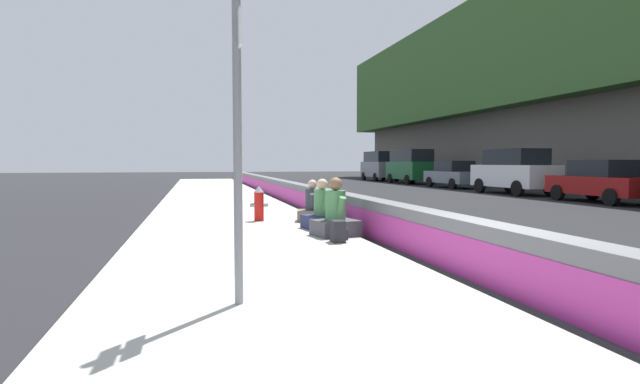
{
  "coord_description": "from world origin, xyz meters",
  "views": [
    {
      "loc": [
        -5.61,
        3.59,
        1.61
      ],
      "look_at": [
        7.22,
        0.38,
        0.83
      ],
      "focal_mm": 28.1,
      "sensor_mm": 36.0,
      "label": 1
    }
  ],
  "objects_px": {
    "parked_car_fourth": "(514,171)",
    "parked_car_farther": "(380,165)",
    "backpack": "(338,232)",
    "parked_car_far": "(410,166)",
    "fire_hydrant": "(259,203)",
    "seated_person_foreground": "(336,217)",
    "seated_person_middle": "(322,213)",
    "seated_person_rear": "(312,208)",
    "route_sign_post": "(238,103)",
    "parked_car_midline": "(453,174)",
    "parked_car_third": "(602,181)"
  },
  "relations": [
    {
      "from": "parked_car_fourth",
      "to": "parked_car_farther",
      "type": "xyz_separation_m",
      "value": [
        19.25,
        -0.12,
        0.17
      ]
    },
    {
      "from": "backpack",
      "to": "parked_car_far",
      "type": "height_order",
      "value": "parked_car_far"
    },
    {
      "from": "backpack",
      "to": "fire_hydrant",
      "type": "bearing_deg",
      "value": 14.96
    },
    {
      "from": "parked_car_far",
      "to": "seated_person_foreground",
      "type": "bearing_deg",
      "value": 152.78
    },
    {
      "from": "seated_person_middle",
      "to": "parked_car_far",
      "type": "relative_size",
      "value": 0.22
    },
    {
      "from": "fire_hydrant",
      "to": "seated_person_middle",
      "type": "bearing_deg",
      "value": -146.57
    },
    {
      "from": "seated_person_foreground",
      "to": "seated_person_rear",
      "type": "height_order",
      "value": "seated_person_foreground"
    },
    {
      "from": "backpack",
      "to": "seated_person_middle",
      "type": "bearing_deg",
      "value": -5.59
    },
    {
      "from": "parked_car_fourth",
      "to": "fire_hydrant",
      "type": "bearing_deg",
      "value": 124.22
    },
    {
      "from": "route_sign_post",
      "to": "parked_car_midline",
      "type": "bearing_deg",
      "value": -33.37
    },
    {
      "from": "fire_hydrant",
      "to": "seated_person_rear",
      "type": "distance_m",
      "value": 1.36
    },
    {
      "from": "parked_car_third",
      "to": "parked_car_farther",
      "type": "relative_size",
      "value": 0.88
    },
    {
      "from": "parked_car_far",
      "to": "parked_car_farther",
      "type": "distance_m",
      "value": 6.42
    },
    {
      "from": "fire_hydrant",
      "to": "parked_car_far",
      "type": "bearing_deg",
      "value": -32.39
    },
    {
      "from": "parked_car_third",
      "to": "parked_car_farther",
      "type": "xyz_separation_m",
      "value": [
        24.79,
        -0.02,
        0.49
      ]
    },
    {
      "from": "seated_person_middle",
      "to": "parked_car_third",
      "type": "xyz_separation_m",
      "value": [
        5.85,
        -13.0,
        0.38
      ]
    },
    {
      "from": "parked_car_far",
      "to": "seated_person_rear",
      "type": "bearing_deg",
      "value": 150.46
    },
    {
      "from": "parked_car_far",
      "to": "parked_car_farther",
      "type": "bearing_deg",
      "value": 0.03
    },
    {
      "from": "seated_person_rear",
      "to": "backpack",
      "type": "xyz_separation_m",
      "value": [
        -3.34,
        0.29,
        -0.13
      ]
    },
    {
      "from": "seated_person_rear",
      "to": "backpack",
      "type": "bearing_deg",
      "value": 175.02
    },
    {
      "from": "seated_person_rear",
      "to": "parked_car_midline",
      "type": "relative_size",
      "value": 0.23
    },
    {
      "from": "route_sign_post",
      "to": "seated_person_foreground",
      "type": "distance_m",
      "value": 5.26
    },
    {
      "from": "parked_car_farther",
      "to": "route_sign_post",
      "type": "bearing_deg",
      "value": 157.05
    },
    {
      "from": "fire_hydrant",
      "to": "seated_person_foreground",
      "type": "bearing_deg",
      "value": -158.32
    },
    {
      "from": "backpack",
      "to": "parked_car_third",
      "type": "distance_m",
      "value": 15.33
    },
    {
      "from": "route_sign_post",
      "to": "parked_car_farther",
      "type": "bearing_deg",
      "value": -22.95
    },
    {
      "from": "seated_person_rear",
      "to": "seated_person_foreground",
      "type": "bearing_deg",
      "value": 177.32
    },
    {
      "from": "fire_hydrant",
      "to": "parked_car_midline",
      "type": "bearing_deg",
      "value": -41.78
    },
    {
      "from": "fire_hydrant",
      "to": "backpack",
      "type": "bearing_deg",
      "value": -165.04
    },
    {
      "from": "route_sign_post",
      "to": "seated_person_rear",
      "type": "height_order",
      "value": "route_sign_post"
    },
    {
      "from": "seated_person_rear",
      "to": "parked_car_far",
      "type": "relative_size",
      "value": 0.2
    },
    {
      "from": "fire_hydrant",
      "to": "seated_person_middle",
      "type": "xyz_separation_m",
      "value": [
        -1.8,
        -1.19,
        -0.1
      ]
    },
    {
      "from": "seated_person_middle",
      "to": "seated_person_rear",
      "type": "height_order",
      "value": "seated_person_middle"
    },
    {
      "from": "seated_person_rear",
      "to": "fire_hydrant",
      "type": "bearing_deg",
      "value": 72.71
    },
    {
      "from": "seated_person_middle",
      "to": "backpack",
      "type": "distance_m",
      "value": 1.96
    },
    {
      "from": "parked_car_farther",
      "to": "parked_car_midline",
      "type": "bearing_deg",
      "value": 179.97
    },
    {
      "from": "seated_person_foreground",
      "to": "parked_car_midline",
      "type": "xyz_separation_m",
      "value": [
        18.84,
        -13.03,
        0.36
      ]
    },
    {
      "from": "seated_person_foreground",
      "to": "parked_car_far",
      "type": "bearing_deg",
      "value": -27.22
    },
    {
      "from": "route_sign_post",
      "to": "seated_person_middle",
      "type": "xyz_separation_m",
      "value": [
        5.56,
        -2.31,
        -1.72
      ]
    },
    {
      "from": "parked_car_fourth",
      "to": "parked_car_far",
      "type": "xyz_separation_m",
      "value": [
        12.82,
        -0.12,
        0.17
      ]
    },
    {
      "from": "parked_car_far",
      "to": "seated_person_middle",
      "type": "bearing_deg",
      "value": 151.72
    },
    {
      "from": "seated_person_rear",
      "to": "parked_car_fourth",
      "type": "xyz_separation_m",
      "value": [
        9.99,
        -12.8,
        0.72
      ]
    },
    {
      "from": "seated_person_rear",
      "to": "parked_car_third",
      "type": "relative_size",
      "value": 0.23
    },
    {
      "from": "parked_car_third",
      "to": "parked_car_far",
      "type": "bearing_deg",
      "value": -0.07
    },
    {
      "from": "parked_car_midline",
      "to": "parked_car_far",
      "type": "distance_m",
      "value": 6.53
    },
    {
      "from": "route_sign_post",
      "to": "backpack",
      "type": "bearing_deg",
      "value": -30.34
    },
    {
      "from": "seated_person_middle",
      "to": "parked_car_third",
      "type": "relative_size",
      "value": 0.24
    },
    {
      "from": "parked_car_far",
      "to": "backpack",
      "type": "bearing_deg",
      "value": 153.19
    },
    {
      "from": "route_sign_post",
      "to": "seated_person_foreground",
      "type": "bearing_deg",
      "value": -27.42
    },
    {
      "from": "seated_person_middle",
      "to": "parked_car_fourth",
      "type": "distance_m",
      "value": 17.22
    }
  ]
}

